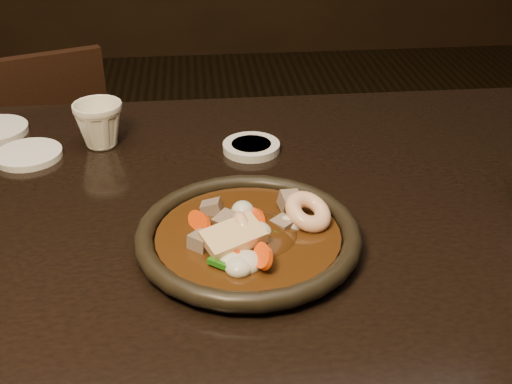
{
  "coord_description": "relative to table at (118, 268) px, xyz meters",
  "views": [
    {
      "loc": [
        0.13,
        -0.77,
        1.25
      ],
      "look_at": [
        0.2,
        -0.02,
        0.8
      ],
      "focal_mm": 45.0,
      "sensor_mm": 36.0,
      "label": 1
    }
  ],
  "objects": [
    {
      "name": "tea_cup",
      "position": [
        -0.04,
        0.26,
        0.12
      ],
      "size": [
        0.11,
        0.1,
        0.08
      ],
      "primitive_type": "imported",
      "rotation": [
        0.0,
        0.0,
        -0.36
      ],
      "color": "white",
      "rests_on": "table"
    },
    {
      "name": "saucer_right",
      "position": [
        -0.16,
        0.22,
        0.08
      ],
      "size": [
        0.11,
        0.11,
        0.01
      ],
      "primitive_type": "cylinder",
      "color": "white",
      "rests_on": "table"
    },
    {
      "name": "table",
      "position": [
        0.0,
        0.0,
        0.0
      ],
      "size": [
        1.6,
        0.9,
        0.75
      ],
      "color": "black",
      "rests_on": "floor"
    },
    {
      "name": "stirfry",
      "position": [
        0.19,
        -0.08,
        0.1
      ],
      "size": [
        0.21,
        0.18,
        0.07
      ],
      "color": "#341B09",
      "rests_on": "plate"
    },
    {
      "name": "plate",
      "position": [
        0.19,
        -0.07,
        0.09
      ],
      "size": [
        0.3,
        0.3,
        0.03
      ],
      "color": "black",
      "rests_on": "table"
    },
    {
      "name": "soy_dish",
      "position": [
        0.22,
        0.21,
        0.08
      ],
      "size": [
        0.1,
        0.1,
        0.01
      ],
      "primitive_type": "cylinder",
      "color": "white",
      "rests_on": "table"
    },
    {
      "name": "chair",
      "position": [
        -0.29,
        0.68,
        -0.23
      ],
      "size": [
        0.49,
        0.49,
        0.81
      ],
      "rotation": [
        0.0,
        0.0,
        3.5
      ],
      "color": "black",
      "rests_on": "floor"
    }
  ]
}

